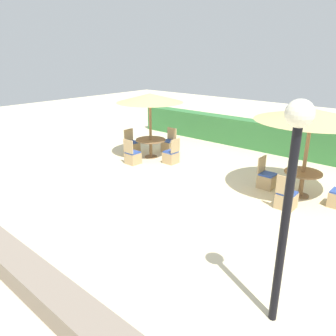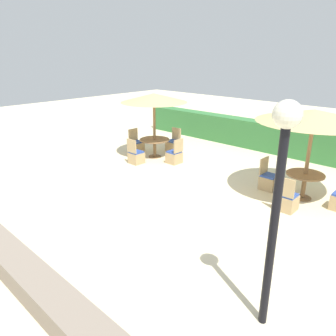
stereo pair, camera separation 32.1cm
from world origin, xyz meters
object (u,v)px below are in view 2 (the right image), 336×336
(patio_chair_back_left_east, at_px, (174,156))
(round_table_back_left, at_px, (155,143))
(parasol_back_right, at_px, (314,116))
(parasol_back_left, at_px, (154,98))
(patio_chair_back_left_west, at_px, (137,146))
(lamp_post, at_px, (280,176))
(patio_chair_back_right_west, at_px, (268,181))
(patio_chair_back_left_south, at_px, (136,156))
(patio_chair_back_right_south, at_px, (287,201))
(patio_chair_back_left_north, at_px, (173,145))
(round_table_back_right, at_px, (305,179))

(patio_chair_back_left_east, bearing_deg, round_table_back_left, 88.08)
(parasol_back_right, xyz_separation_m, parasol_back_left, (-5.70, -0.16, -0.05))
(patio_chair_back_left_west, bearing_deg, lamp_post, 60.27)
(parasol_back_right, xyz_separation_m, patio_chair_back_right_west, (-1.01, -0.05, -2.04))
(patio_chair_back_left_south, bearing_deg, parasol_back_right, 11.68)
(patio_chair_back_right_west, bearing_deg, parasol_back_left, -88.77)
(parasol_back_right, bearing_deg, patio_chair_back_left_east, -177.65)
(round_table_back_left, bearing_deg, patio_chair_back_left_east, -1.92)
(lamp_post, bearing_deg, round_table_back_left, 146.64)
(round_table_back_left, distance_m, patio_chair_back_left_south, 1.06)
(lamp_post, distance_m, parasol_back_left, 8.44)
(patio_chair_back_right_west, height_order, patio_chair_back_left_west, same)
(parasol_back_right, bearing_deg, patio_chair_back_right_west, -176.90)
(parasol_back_right, xyz_separation_m, patio_chair_back_left_east, (-4.64, -0.19, -2.04))
(patio_chair_back_right_south, xyz_separation_m, patio_chair_back_left_west, (-6.69, 0.82, 0.00))
(patio_chair_back_left_east, bearing_deg, patio_chair_back_right_west, -87.85)
(patio_chair_back_right_west, xyz_separation_m, patio_chair_back_left_north, (-4.72, 0.99, 0.00))
(round_table_back_right, bearing_deg, parasol_back_left, -178.44)
(parasol_back_right, xyz_separation_m, patio_chair_back_left_north, (-5.72, 0.93, -2.04))
(parasol_back_left, distance_m, patio_chair_back_left_east, 2.25)
(patio_chair_back_right_south, distance_m, patio_chair_back_left_west, 6.74)
(patio_chair_back_right_west, xyz_separation_m, patio_chair_back_right_south, (1.00, -0.96, 0.00))
(parasol_back_right, distance_m, patio_chair_back_right_west, 2.27)
(parasol_back_right, bearing_deg, patio_chair_back_left_south, -168.32)
(patio_chair_back_right_west, bearing_deg, patio_chair_back_left_west, -88.57)
(lamp_post, xyz_separation_m, patio_chair_back_right_west, (-2.36, 4.74, -2.09))
(round_table_back_left, bearing_deg, parasol_back_left, 180.00)
(lamp_post, distance_m, parasol_back_right, 4.98)
(lamp_post, distance_m, round_table_back_right, 5.29)
(patio_chair_back_left_south, xyz_separation_m, patio_chair_back_left_north, (-0.09, 2.10, 0.00))
(patio_chair_back_right_south, distance_m, round_table_back_left, 5.76)
(round_table_back_left, relative_size, patio_chair_back_left_south, 1.22)
(patio_chair_back_left_north, bearing_deg, patio_chair_back_left_east, 134.12)
(patio_chair_back_right_south, bearing_deg, round_table_back_left, 171.39)
(round_table_back_right, height_order, patio_chair_back_left_west, patio_chair_back_left_west)
(parasol_back_left, relative_size, patio_chair_back_left_west, 2.63)
(patio_chair_back_right_south, bearing_deg, patio_chair_back_right_west, 136.07)
(round_table_back_left, xyz_separation_m, patio_chair_back_left_north, (-0.03, 1.09, -0.31))
(patio_chair_back_right_south, relative_size, patio_chair_back_left_north, 1.00)
(patio_chair_back_left_west, bearing_deg, patio_chair_back_right_west, 91.43)
(lamp_post, relative_size, patio_chair_back_right_south, 3.57)
(patio_chair_back_left_west, bearing_deg, parasol_back_left, 92.35)
(parasol_back_right, bearing_deg, parasol_back_left, -178.44)
(patio_chair_back_left_north, bearing_deg, round_table_back_left, 91.49)
(patio_chair_back_left_north, bearing_deg, patio_chair_back_left_west, 49.09)
(patio_chair_back_left_east, bearing_deg, round_table_back_right, -87.65)
(round_table_back_right, bearing_deg, lamp_post, -74.26)
(round_table_back_right, distance_m, patio_chair_back_left_north, 5.81)
(parasol_back_right, height_order, round_table_back_left, parasol_back_right)
(parasol_back_left, relative_size, patio_chair_back_left_east, 2.63)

